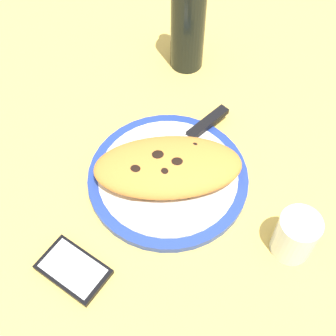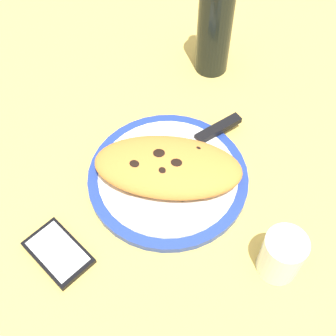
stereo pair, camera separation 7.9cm
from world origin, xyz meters
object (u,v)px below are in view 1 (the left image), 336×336
object	(u,v)px
plate	(168,177)
calzone	(167,168)
knife	(198,130)
smartphone	(73,269)
water_glass	(295,237)
wine_bottle	(188,17)
fork	(177,202)

from	to	relation	value
plate	calzone	bearing A→B (deg)	-127.02
knife	smartphone	size ratio (longest dim) A/B	1.59
plate	water_glass	xyz separation A→B (cm)	(15.07, -18.67, 3.01)
knife	water_glass	distance (cm)	27.13
wine_bottle	calzone	bearing A→B (deg)	-115.05
plate	knife	bearing A→B (deg)	42.16
plate	wine_bottle	xyz separation A→B (cm)	(13.03, 28.04, 11.11)
calzone	smartphone	size ratio (longest dim) A/B	2.19
knife	smartphone	distance (cm)	34.14
calzone	knife	xyz separation A→B (cm)	(8.56, 7.84, -1.90)
water_glass	wine_bottle	bearing A→B (deg)	92.51
calzone	wine_bottle	size ratio (longest dim) A/B	0.95
calzone	knife	distance (cm)	11.76
fork	water_glass	distance (cm)	20.03
fork	wine_bottle	distance (cm)	37.97
plate	calzone	distance (cm)	3.32
calzone	fork	size ratio (longest dim) A/B	1.81
fork	wine_bottle	world-z (taller)	wine_bottle
calzone	water_glass	distance (cm)	23.92
fork	knife	size ratio (longest dim) A/B	0.76
water_glass	wine_bottle	size ratio (longest dim) A/B	0.29
water_glass	fork	bearing A→B (deg)	140.75
fork	knife	world-z (taller)	knife
calzone	water_glass	world-z (taller)	water_glass
calzone	smartphone	bearing A→B (deg)	-148.64
plate	fork	bearing A→B (deg)	-93.43
knife	water_glass	size ratio (longest dim) A/B	2.37
wine_bottle	knife	bearing A→B (deg)	-102.84
knife	wine_bottle	world-z (taller)	wine_bottle
knife	wine_bottle	bearing A→B (deg)	77.16
smartphone	fork	bearing A→B (deg)	17.36
wine_bottle	plate	bearing A→B (deg)	-114.92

